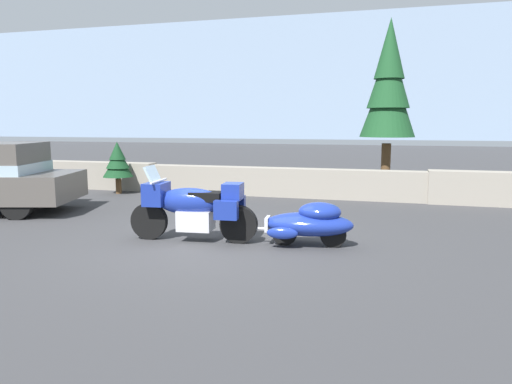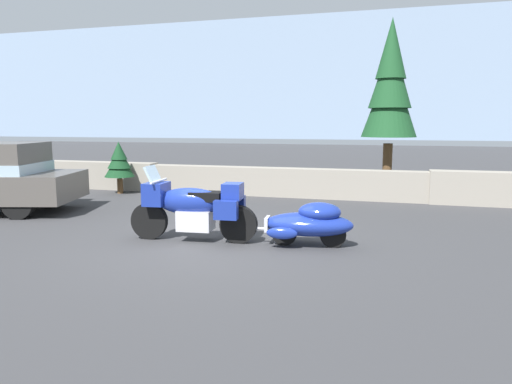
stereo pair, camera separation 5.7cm
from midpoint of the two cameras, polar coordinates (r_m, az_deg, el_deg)
The scene contains 7 objects.
ground_plane at distance 8.47m, azimuth -5.65°, elevation -6.01°, with size 80.00×80.00×0.00m, color #38383A.
stone_guard_wall at distance 13.61m, azimuth 4.14°, elevation 1.20°, with size 24.00×0.60×0.86m.
distant_ridgeline at distance 103.42m, azimuth 14.78°, elevation 11.19°, with size 240.00×80.00×16.00m, color #7F93AD.
touring_motorcycle at distance 8.50m, azimuth -7.39°, elevation -1.71°, with size 2.31×0.87×1.33m.
car_shaped_trailer at distance 8.15m, azimuth 6.57°, elevation -3.63°, with size 2.22×0.86×0.76m.
pine_tree_tall at distance 14.95m, azimuth 15.84°, elevation 12.24°, with size 1.62×1.62×5.13m.
pine_sapling_near at distance 14.74m, azimuth -15.91°, elevation 3.56°, with size 0.88×0.88×1.54m.
Camera 2 is at (3.11, -7.61, 2.07)m, focal length 33.53 mm.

